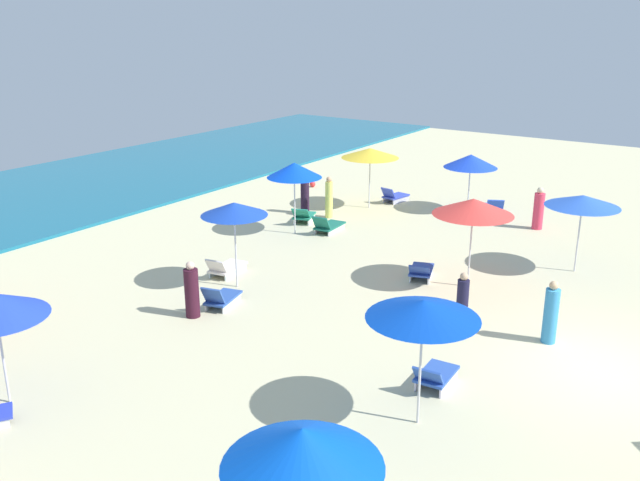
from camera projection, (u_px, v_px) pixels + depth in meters
name	position (u px, v px, depth m)	size (l,w,h in m)	color
ground_plane	(607.00, 373.00, 15.31)	(60.00, 60.00, 0.00)	beige
umbrella_0	(370.00, 153.00, 27.80)	(2.34, 2.34, 2.48)	silver
lounge_chair_0_0	(394.00, 196.00, 29.28)	(1.35, 0.83, 0.70)	silver
umbrella_1	(423.00, 310.00, 12.70)	(2.15, 2.15, 2.58)	silver
lounge_chair_1_0	(435.00, 376.00, 14.66)	(1.24, 0.72, 0.66)	silver
umbrella_2	(294.00, 170.00, 24.39)	(1.97, 1.97, 2.62)	silver
lounge_chair_2_0	(304.00, 216.00, 26.34)	(1.43, 1.05, 0.71)	silver
lounge_chair_2_1	(328.00, 226.00, 25.21)	(1.51, 0.75, 0.73)	silver
umbrella_3	(234.00, 209.00, 19.46)	(1.91, 1.91, 2.55)	silver
lounge_chair_3_0	(226.00, 268.00, 21.03)	(1.49, 0.85, 0.67)	silver
lounge_chair_3_1	(221.00, 298.00, 18.70)	(1.42, 0.90, 0.75)	silver
umbrella_4	(583.00, 201.00, 20.71)	(2.22, 2.22, 2.43)	silver
umbrella_5	(302.00, 448.00, 8.55)	(2.08, 2.08, 2.72)	silver
umbrella_6	(471.00, 161.00, 27.31)	(2.13, 2.13, 2.34)	silver
lounge_chair_6_0	(493.00, 208.00, 27.41)	(1.56, 1.22, 0.77)	silver
umbrella_7	(473.00, 207.00, 19.47)	(2.31, 2.31, 2.65)	silver
lounge_chair_7_0	(421.00, 271.00, 20.70)	(1.46, 1.02, 0.64)	silver
beachgoer_1	(462.00, 302.00, 17.33)	(0.31, 0.31, 1.49)	#1C1A36
beachgoer_2	(305.00, 196.00, 27.46)	(0.48, 0.48, 1.53)	#27162B
beachgoer_3	(539.00, 210.00, 25.46)	(0.53, 0.53, 1.59)	#E63855
beachgoer_5	(329.00, 198.00, 26.90)	(0.40, 0.40, 1.64)	#E1DF65
beachgoer_6	(192.00, 291.00, 17.98)	(0.46, 0.46, 1.54)	#361322
beachgoer_7	(551.00, 314.00, 16.54)	(0.46, 0.46, 1.58)	#358BC7
beach_ball_0	(313.00, 184.00, 31.91)	(0.27, 0.27, 0.27)	red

